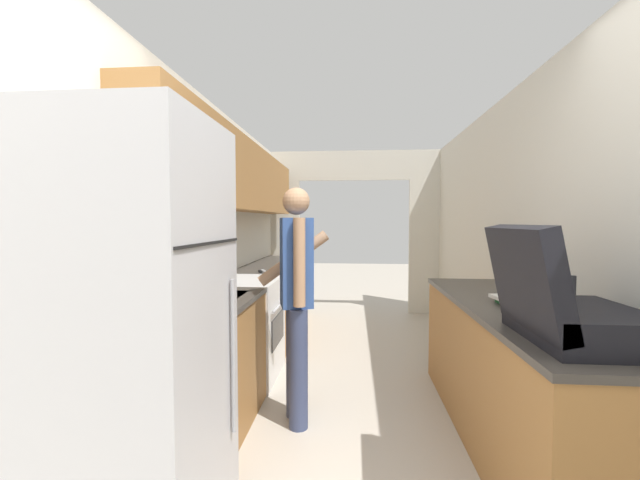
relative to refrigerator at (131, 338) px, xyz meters
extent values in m
cube|color=silver|center=(-0.39, 1.43, 0.33)|extent=(0.06, 7.36, 2.50)
cube|color=#9E6B38|center=(-0.20, 2.35, 0.94)|extent=(0.32, 3.96, 0.67)
cube|color=silver|center=(2.27, 1.43, 0.33)|extent=(0.06, 7.36, 2.50)
cube|color=silver|center=(-0.23, 4.54, 0.10)|extent=(0.65, 0.06, 2.05)
cube|color=silver|center=(2.12, 4.54, 0.10)|extent=(0.65, 0.06, 2.05)
cube|color=silver|center=(0.94, 4.54, 1.35)|extent=(3.00, 0.06, 0.45)
cube|color=#9E6B38|center=(-0.06, 0.93, -0.49)|extent=(0.60, 1.11, 0.85)
cube|color=#3D3833|center=(-0.06, 0.92, -0.05)|extent=(0.62, 1.13, 0.03)
cube|color=#9E6B38|center=(-0.06, 3.29, -0.49)|extent=(0.60, 2.08, 0.85)
cube|color=#3D3833|center=(-0.06, 3.30, -0.05)|extent=(0.62, 2.09, 0.03)
cube|color=#9EA3A8|center=(-0.06, 1.11, -0.03)|extent=(0.42, 0.44, 0.00)
cube|color=#9E6B38|center=(1.94, 0.96, -0.49)|extent=(0.60, 2.25, 0.85)
cube|color=#3D3833|center=(1.94, 0.96, -0.05)|extent=(0.62, 2.28, 0.03)
cube|color=#B7B7BC|center=(0.00, 0.00, 0.00)|extent=(0.71, 0.71, 1.84)
cube|color=black|center=(0.36, 0.00, 0.41)|extent=(0.01, 0.68, 0.01)
cylinder|color=#99999E|center=(0.37, 0.23, -0.15)|extent=(0.02, 0.02, 0.74)
cube|color=white|center=(-0.05, 1.87, -0.48)|extent=(0.62, 0.77, 0.89)
cube|color=black|center=(0.27, 1.87, -0.48)|extent=(0.01, 0.52, 0.27)
cylinder|color=#B7B7BC|center=(0.29, 1.87, -0.25)|extent=(0.02, 0.61, 0.02)
cube|color=white|center=(-0.34, 1.87, 0.04)|extent=(0.04, 0.77, 0.14)
cylinder|color=#232328|center=(0.08, 1.70, -0.04)|extent=(0.16, 0.16, 0.01)
cylinder|color=#232328|center=(0.08, 2.04, -0.04)|extent=(0.16, 0.16, 0.01)
cylinder|color=#232328|center=(-0.17, 1.70, -0.04)|extent=(0.16, 0.16, 0.01)
cylinder|color=#232328|center=(-0.17, 2.04, -0.04)|extent=(0.16, 0.16, 0.01)
cylinder|color=#384266|center=(0.57, 1.03, -0.51)|extent=(0.16, 0.16, 0.82)
cylinder|color=#384266|center=(0.52, 1.20, -0.51)|extent=(0.16, 0.16, 0.82)
cube|color=#335193|center=(0.55, 1.11, 0.21)|extent=(0.26, 0.26, 0.62)
cylinder|color=tan|center=(0.59, 0.97, 0.23)|extent=(0.10, 0.10, 0.59)
cylinder|color=tan|center=(0.51, 1.25, 0.23)|extent=(0.53, 0.22, 0.40)
sphere|color=tan|center=(0.55, 1.11, 0.63)|extent=(0.19, 0.19, 0.19)
cube|color=black|center=(1.94, 0.22, 0.04)|extent=(0.46, 0.60, 0.15)
cube|color=black|center=(1.70, 0.22, 0.25)|extent=(0.17, 0.60, 0.46)
cube|color=#2D2D33|center=(1.94, 0.54, 0.17)|extent=(0.27, 0.02, 0.10)
cube|color=#33894C|center=(1.96, 0.94, -0.02)|extent=(0.19, 0.25, 0.03)
cube|color=white|center=(1.96, 0.96, 0.01)|extent=(0.25, 0.30, 0.02)
cube|color=black|center=(1.97, 0.94, 0.03)|extent=(0.17, 0.24, 0.03)
cube|color=#B7B7BC|center=(-0.01, 2.53, -0.03)|extent=(0.11, 0.18, 0.00)
cube|color=black|center=(-0.01, 2.38, -0.02)|extent=(0.07, 0.11, 0.02)
camera|label=1|loc=(0.94, -1.57, 0.49)|focal=22.00mm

